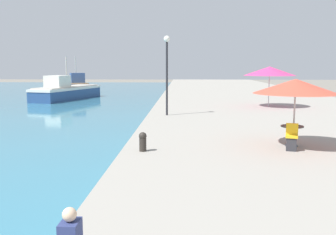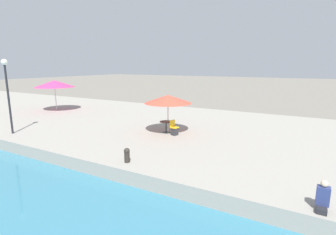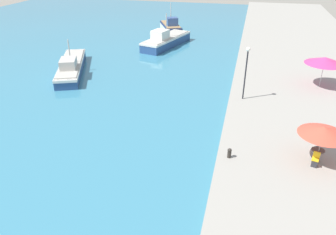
{
  "view_description": "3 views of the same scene",
  "coord_description": "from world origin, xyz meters",
  "views": [
    {
      "loc": [
        2.11,
        2.5,
        3.54
      ],
      "look_at": [
        1.5,
        17.37,
        1.48
      ],
      "focal_mm": 40.0,
      "sensor_mm": 36.0,
      "label": 1
    },
    {
      "loc": [
        -7.88,
        7.86,
        4.9
      ],
      "look_at": [
        6.02,
        15.71,
        1.68
      ],
      "focal_mm": 28.0,
      "sensor_mm": 36.0,
      "label": 2
    },
    {
      "loc": [
        1.2,
        -2.66,
        12.41
      ],
      "look_at": [
        -4.0,
        18.0,
        1.28
      ],
      "focal_mm": 35.0,
      "sensor_mm": 36.0,
      "label": 3
    }
  ],
  "objects": [
    {
      "name": "quay_promenade",
      "position": [
        8.0,
        37.0,
        0.34
      ],
      "size": [
        16.0,
        90.0,
        0.68
      ],
      "color": "gray",
      "rests_on": "ground_plane"
    },
    {
      "name": "fishing_boat_mid",
      "position": [
        -10.13,
        41.12,
        0.92
      ],
      "size": [
        5.17,
        9.94,
        4.45
      ],
      "rotation": [
        0.0,
        0.0,
        -0.28
      ],
      "color": "navy",
      "rests_on": "water_basin"
    },
    {
      "name": "fishing_boat_far",
      "position": [
        -11.33,
        49.02,
        0.95
      ],
      "size": [
        4.97,
        7.09,
        4.64
      ],
      "rotation": [
        0.0,
        0.0,
        0.43
      ],
      "color": "silver",
      "rests_on": "water_basin"
    },
    {
      "name": "cafe_umbrella_pink",
      "position": [
        6.02,
        15.71,
        2.83
      ],
      "size": [
        2.92,
        2.92,
        2.41
      ],
      "color": "#B7B7B7",
      "rests_on": "quay_promenade"
    },
    {
      "name": "cafe_umbrella_white",
      "position": [
        8.09,
        28.92,
        3.18
      ],
      "size": [
        3.56,
        3.56,
        2.81
      ],
      "color": "#B7B7B7",
      "rests_on": "quay_promenade"
    },
    {
      "name": "cafe_table",
      "position": [
        6.0,
        15.84,
        1.21
      ],
      "size": [
        0.8,
        0.8,
        0.74
      ],
      "color": "#333338",
      "rests_on": "quay_promenade"
    },
    {
      "name": "cafe_chair_left",
      "position": [
        5.8,
        15.15,
        1.0
      ],
      "size": [
        0.5,
        0.52,
        0.91
      ],
      "rotation": [
        0.0,
        0.0,
        2.86
      ],
      "color": "#2D2D33",
      "rests_on": "quay_promenade"
    },
    {
      "name": "mooring_bollard",
      "position": [
        0.75,
        14.81,
        1.02
      ],
      "size": [
        0.26,
        0.26,
        0.65
      ],
      "color": "#2D2823",
      "rests_on": "quay_promenade"
    },
    {
      "name": "lamppost",
      "position": [
        1.16,
        24.15,
        3.77
      ],
      "size": [
        0.36,
        0.36,
        4.56
      ],
      "color": "#232328",
      "rests_on": "quay_promenade"
    }
  ]
}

